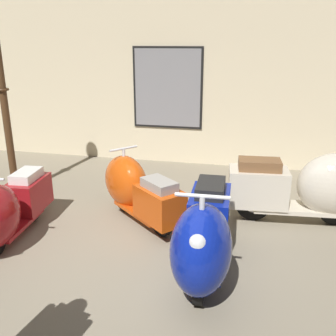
# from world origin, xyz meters

# --- Properties ---
(ground_plane) EXTENTS (60.00, 60.00, 0.00)m
(ground_plane) POSITION_xyz_m (0.00, 0.00, 0.00)
(ground_plane) COLOR gray
(showroom_back_wall) EXTENTS (18.00, 0.24, 3.82)m
(showroom_back_wall) POSITION_xyz_m (-0.00, 3.90, 1.91)
(showroom_back_wall) COLOR beige
(showroom_back_wall) RESTS_ON ground
(scooter_0) EXTENTS (0.57, 1.57, 0.94)m
(scooter_0) POSITION_xyz_m (-1.70, 0.18, 0.43)
(scooter_0) COLOR black
(scooter_0) RESTS_ON ground
(scooter_1) EXTENTS (1.46, 1.36, 0.95)m
(scooter_1) POSITION_xyz_m (-0.40, 1.17, 0.43)
(scooter_1) COLOR black
(scooter_1) RESTS_ON ground
(scooter_2) EXTENTS (0.60, 1.79, 1.08)m
(scooter_2) POSITION_xyz_m (0.70, -0.08, 0.49)
(scooter_2) COLOR black
(scooter_2) RESTS_ON ground
(scooter_3) EXTENTS (1.87, 0.67, 1.12)m
(scooter_3) POSITION_xyz_m (1.89, 1.54, 0.51)
(scooter_3) COLOR black
(scooter_3) RESTS_ON ground
(lamppost) EXTENTS (0.28, 0.28, 3.11)m
(lamppost) POSITION_xyz_m (-2.52, 1.56, 1.59)
(lamppost) COLOR #472D19
(lamppost) RESTS_ON ground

